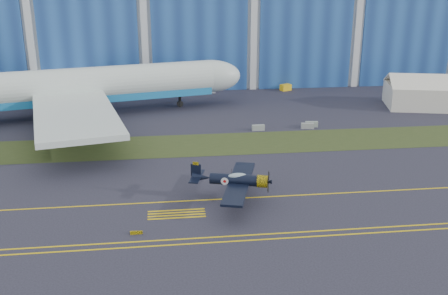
{
  "coord_description": "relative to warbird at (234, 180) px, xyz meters",
  "views": [
    {
      "loc": [
        -19.01,
        -57.6,
        24.38
      ],
      "look_at": [
        -11.64,
        3.33,
        3.16
      ],
      "focal_mm": 42.0,
      "sensor_mm": 36.0,
      "label": 1
    }
  ],
  "objects": [
    {
      "name": "jetliner",
      "position": [
        -22.31,
        37.88,
        9.16
      ],
      "size": [
        78.11,
        70.41,
        23.43
      ],
      "rotation": [
        0.0,
        0.0,
        0.22
      ],
      "color": "silver",
      "rests_on": "ground"
    },
    {
      "name": "ground",
      "position": [
        11.64,
        5.67,
        -2.56
      ],
      "size": [
        260.0,
        260.0,
        0.0
      ],
      "primitive_type": "plane",
      "color": "#2C2B3A",
      "rests_on": "ground"
    },
    {
      "name": "hangar",
      "position": [
        11.64,
        77.45,
        12.4
      ],
      "size": [
        220.0,
        45.7,
        30.0
      ],
      "color": "silver",
      "rests_on": "ground"
    },
    {
      "name": "shipping_container",
      "position": [
        0.2,
        53.48,
        -1.13
      ],
      "size": [
        6.69,
        2.93,
        2.85
      ],
      "primitive_type": "cube",
      "rotation": [
        0.0,
        0.0,
        -0.05
      ],
      "color": "silver",
      "rests_on": "ground"
    },
    {
      "name": "warbird",
      "position": [
        0.0,
        0.0,
        0.0
      ],
      "size": [
        12.77,
        14.19,
        3.55
      ],
      "rotation": [
        0.0,
        0.0,
        -0.27
      ],
      "color": "black",
      "rests_on": "ground"
    },
    {
      "name": "taxiway_centreline",
      "position": [
        11.64,
        0.67,
        -2.55
      ],
      "size": [
        200.0,
        0.2,
        0.02
      ],
      "primitive_type": "cube",
      "color": "yellow",
      "rests_on": "ground"
    },
    {
      "name": "tent",
      "position": [
        40.21,
        36.57,
        0.52
      ],
      "size": [
        15.13,
        12.49,
        6.16
      ],
      "rotation": [
        0.0,
        0.0,
        -0.23
      ],
      "color": "white",
      "rests_on": "ground"
    },
    {
      "name": "grass_median",
      "position": [
        11.64,
        19.67,
        -2.54
      ],
      "size": [
        260.0,
        10.0,
        0.02
      ],
      "primitive_type": "cube",
      "color": "#475128",
      "rests_on": "ground"
    },
    {
      "name": "hold_short_ladder",
      "position": [
        -6.36,
        -2.43,
        -2.55
      ],
      "size": [
        6.0,
        2.4,
        0.02
      ],
      "primitive_type": null,
      "color": "yellow",
      "rests_on": "ground"
    },
    {
      "name": "tug",
      "position": [
        18.23,
        52.75,
        -1.92
      ],
      "size": [
        2.54,
        2.14,
        1.27
      ],
      "primitive_type": "cube",
      "rotation": [
        0.0,
        0.0,
        0.43
      ],
      "color": "yellow",
      "rests_on": "ground"
    },
    {
      "name": "barrier_a",
      "position": [
        7.44,
        25.61,
        -2.11
      ],
      "size": [
        2.02,
        0.67,
        0.9
      ],
      "primitive_type": "cube",
      "rotation": [
        0.0,
        0.0,
        0.04
      ],
      "color": "gray",
      "rests_on": "ground"
    },
    {
      "name": "barrier_c",
      "position": [
        16.29,
        26.45,
        -2.11
      ],
      "size": [
        2.06,
        0.83,
        0.9
      ],
      "primitive_type": "cube",
      "rotation": [
        0.0,
        0.0,
        -0.12
      ],
      "color": "#909C91",
      "rests_on": "ground"
    },
    {
      "name": "guard_board_left",
      "position": [
        -10.36,
        -6.33,
        -2.38
      ],
      "size": [
        1.2,
        0.15,
        0.35
      ],
      "primitive_type": "cube",
      "color": "yellow",
      "rests_on": "ground"
    },
    {
      "name": "edge_line_far",
      "position": [
        11.64,
        -7.83,
        -2.55
      ],
      "size": [
        80.0,
        0.2,
        0.02
      ],
      "primitive_type": "cube",
      "color": "yellow",
      "rests_on": "ground"
    },
    {
      "name": "edge_line_near",
      "position": [
        11.64,
        -8.83,
        -2.55
      ],
      "size": [
        80.0,
        0.2,
        0.02
      ],
      "primitive_type": "cube",
      "color": "yellow",
      "rests_on": "ground"
    },
    {
      "name": "barrier_b",
      "position": [
        15.4,
        25.65,
        -2.11
      ],
      "size": [
        2.07,
        0.89,
        0.9
      ],
      "primitive_type": "cube",
      "rotation": [
        0.0,
        0.0,
        -0.15
      ],
      "color": "#939697",
      "rests_on": "ground"
    }
  ]
}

